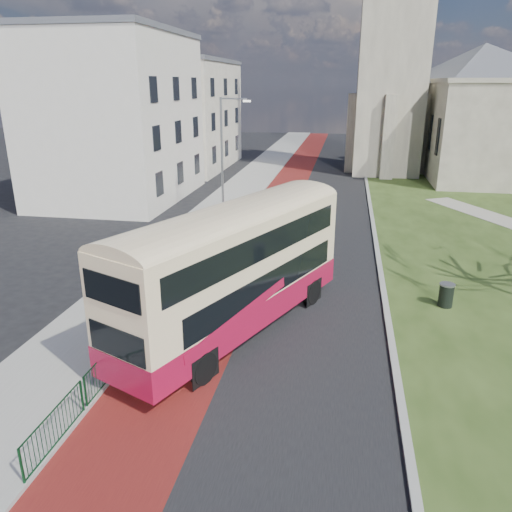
# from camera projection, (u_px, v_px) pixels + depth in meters

# --- Properties ---
(ground) EXTENTS (160.00, 160.00, 0.00)m
(ground) POSITION_uv_depth(u_px,v_px,m) (226.00, 337.00, 18.74)
(ground) COLOR black
(ground) RESTS_ON ground
(road_carriageway) EXTENTS (9.00, 120.00, 0.01)m
(road_carriageway) POSITION_uv_depth(u_px,v_px,m) (308.00, 211.00, 37.07)
(road_carriageway) COLOR black
(road_carriageway) RESTS_ON ground
(bus_lane) EXTENTS (3.40, 120.00, 0.01)m
(bus_lane) POSITION_uv_depth(u_px,v_px,m) (272.00, 209.00, 37.52)
(bus_lane) COLOR #591414
(bus_lane) RESTS_ON ground
(pavement_west) EXTENTS (4.00, 120.00, 0.12)m
(pavement_west) POSITION_uv_depth(u_px,v_px,m) (223.00, 207.00, 38.14)
(pavement_west) COLOR gray
(pavement_west) RESTS_ON ground
(kerb_west) EXTENTS (0.25, 120.00, 0.13)m
(kerb_west) POSITION_uv_depth(u_px,v_px,m) (249.00, 208.00, 37.81)
(kerb_west) COLOR #999993
(kerb_west) RESTS_ON ground
(kerb_east) EXTENTS (0.25, 80.00, 0.13)m
(kerb_east) POSITION_uv_depth(u_px,v_px,m) (370.00, 207.00, 38.14)
(kerb_east) COLOR #999993
(kerb_east) RESTS_ON ground
(pedestrian_railing) EXTENTS (0.07, 24.00, 1.12)m
(pedestrian_railing) POSITION_uv_depth(u_px,v_px,m) (183.00, 279.00, 22.77)
(pedestrian_railing) COLOR #0D391A
(pedestrian_railing) RESTS_ON ground
(gothic_church) EXTENTS (16.38, 18.00, 40.00)m
(gothic_church) POSITION_uv_depth(u_px,v_px,m) (444.00, 37.00, 47.62)
(gothic_church) COLOR gray
(gothic_church) RESTS_ON ground
(street_block_near) EXTENTS (10.30, 14.30, 13.00)m
(street_block_near) POSITION_uv_depth(u_px,v_px,m) (117.00, 116.00, 39.38)
(street_block_near) COLOR silver
(street_block_near) RESTS_ON ground
(street_block_far) EXTENTS (10.30, 16.30, 11.50)m
(street_block_far) POSITION_uv_depth(u_px,v_px,m) (181.00, 114.00, 54.50)
(street_block_far) COLOR beige
(street_block_far) RESTS_ON ground
(streetlamp) EXTENTS (2.13, 0.18, 8.00)m
(streetlamp) POSITION_uv_depth(u_px,v_px,m) (224.00, 150.00, 34.68)
(streetlamp) COLOR gray
(streetlamp) RESTS_ON pavement_west
(bus) EXTENTS (7.01, 11.46, 4.75)m
(bus) POSITION_uv_depth(u_px,v_px,m) (236.00, 265.00, 18.33)
(bus) COLOR maroon
(bus) RESTS_ON ground
(litter_bin) EXTENTS (0.77, 0.77, 1.03)m
(litter_bin) POSITION_uv_depth(u_px,v_px,m) (446.00, 295.00, 21.07)
(litter_bin) COLOR black
(litter_bin) RESTS_ON grass_green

